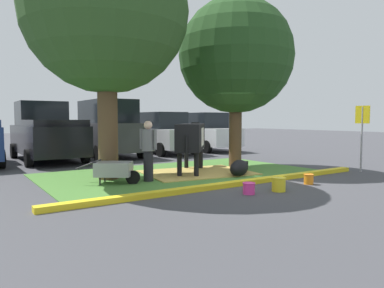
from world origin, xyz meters
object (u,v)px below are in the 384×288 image
Objects in this scene: shade_tree_right at (236,56)px; bucket_orange at (309,179)px; suv_dark_grey at (107,128)px; pickup_truck_black at (46,133)px; cow_holstein at (191,137)px; shade_tree_left at (106,11)px; bucket_green at (279,182)px; wheelbarrow at (115,169)px; bucket_yellow at (279,184)px; person_handler at (148,149)px; bucket_pink at (249,188)px; hatchback_white at (204,132)px; sedan_silver at (163,133)px; parking_sign at (362,125)px; calf_lying at (239,168)px.

shade_tree_right reaches higher than bucket_orange.
pickup_truck_black is at bearing -179.24° from suv_dark_grey.
bucket_orange is (1.38, -3.40, -0.98)m from cow_holstein.
shade_tree_right is (4.55, -0.11, -0.79)m from shade_tree_left.
bucket_orange is at bearing -6.69° from bucket_green.
wheelbarrow is 4.12m from bucket_yellow.
bucket_yellow is (1.95, -2.83, -0.71)m from person_handler.
bucket_green is (3.05, -3.50, -4.48)m from shade_tree_left.
shade_tree_left reaches higher than bucket_pink.
person_handler reaches higher than bucket_yellow.
hatchback_white is (5.03, 6.25, -0.13)m from cow_holstein.
sedan_silver is at bearing 78.12° from bucket_green.
shade_tree_left is at bearing 80.03° from wheelbarrow.
bucket_green is at bearing -174.89° from parking_sign.
hatchback_white reaches higher than person_handler.
suv_dark_grey is (0.30, 9.53, 1.13)m from bucket_pink.
bucket_pink is 11.30m from hatchback_white.
shade_tree_left is 8.47m from parking_sign.
calf_lying is 0.60× the size of parking_sign.
pickup_truck_black is 8.08m from hatchback_white.
shade_tree_left is 3.27× the size of parking_sign.
parking_sign reaches higher than bucket_pink.
parking_sign is 0.48× the size of sedan_silver.
parking_sign is at bearing -76.28° from sedan_silver.
bucket_orange is at bearing -41.91° from shade_tree_left.
wheelbarrow is 0.33× the size of hatchback_white.
wheelbarrow is at bearing -99.97° from shade_tree_left.
parking_sign is 0.46× the size of suv_dark_grey.
bucket_green is 1.01× the size of bucket_orange.
bucket_orange reaches higher than bucket_pink.
shade_tree_right is 5.23m from bucket_green.
sedan_silver is 2.65m from hatchback_white.
pickup_truck_black is 5.43m from sedan_silver.
calf_lying is at bearing -126.77° from shade_tree_right.
bucket_yellow is at bearing -116.63° from shade_tree_right.
sedan_silver is (0.48, 5.98, -2.84)m from shade_tree_right.
sedan_silver reaches higher than bucket_orange.
sedan_silver and hatchback_white have the same top height.
hatchback_white reaches higher than wheelbarrow.
shade_tree_right is 2.19× the size of cow_holstein.
cow_holstein is at bearing 21.81° from person_handler.
bucket_orange is (0.57, -2.04, -0.10)m from calf_lying.
pickup_truck_black is (-3.86, 7.42, 0.88)m from calf_lying.
bucket_orange is at bearing -98.49° from shade_tree_right.
bucket_yellow is 1.35m from bucket_orange.
parking_sign is (7.22, -3.13, -3.13)m from shade_tree_left.
suv_dark_grey reaches higher than person_handler.
hatchback_white is at bearing 59.21° from bucket_pink.
person_handler is 4.77× the size of bucket_yellow.
bucket_pink is (1.90, -3.65, -4.47)m from shade_tree_left.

